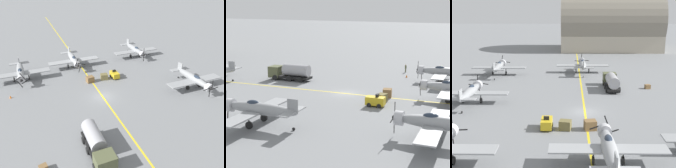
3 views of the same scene
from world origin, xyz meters
TOP-DOWN VIEW (x-y plane):
  - ground_plane at (0.00, 0.00)m, footprint 400.00×400.00m
  - taxiway_stripe at (0.00, 0.00)m, footprint 0.30×160.00m
  - airplane_near_left at (-15.53, -16.27)m, footprint 12.00×9.98m
  - airplane_near_right at (13.79, -13.25)m, footprint 12.00×9.98m
  - airplane_mid_left at (-18.21, 3.64)m, footprint 12.00×9.98m
  - fuel_tanker at (5.61, 13.10)m, footprint 2.68×8.00m
  - tow_tractor at (-5.26, -6.52)m, footprint 1.57×2.60m
  - ground_crew_walking at (21.33, -4.82)m, footprint 0.35×0.35m
  - supply_crate_by_tanker at (-2.86, -6.72)m, footprint 1.69×1.50m
  - supply_crate_mid_lane at (12.53, 13.22)m, footprint 1.11×0.98m
  - supply_crate_outboard at (0.36, -6.68)m, footprint 1.70×1.49m
  - traffic_cone at (16.16, -6.17)m, footprint 0.36×0.36m

SIDE VIEW (x-z plane):
  - ground_plane at x=0.00m, z-range 0.00..0.00m
  - taxiway_stripe at x=0.00m, z-range 0.00..0.01m
  - traffic_cone at x=16.16m, z-range 0.00..0.55m
  - supply_crate_mid_lane at x=12.53m, z-range 0.00..0.80m
  - supply_crate_by_tanker at x=-2.86m, z-range 0.00..1.24m
  - supply_crate_outboard at x=0.36m, z-range 0.00..1.26m
  - tow_tractor at x=-5.26m, z-range -0.11..1.69m
  - ground_crew_walking at x=21.33m, z-range 0.07..1.69m
  - fuel_tanker at x=5.61m, z-range 0.02..3.00m
  - airplane_near_right at x=13.79m, z-range 0.18..3.84m
  - airplane_near_left at x=-15.53m, z-range 0.11..3.91m
  - airplane_mid_left at x=-18.21m, z-range 0.12..3.91m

